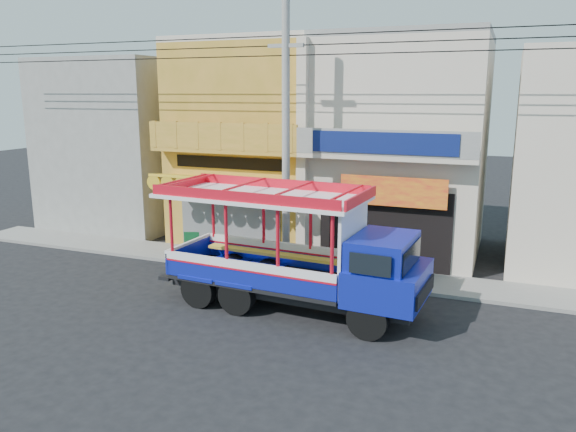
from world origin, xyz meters
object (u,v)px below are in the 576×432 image
Objects in this scene: utility_pole at (290,128)px; songthaew_truck at (310,254)px; potted_plant_c at (410,264)px; green_sign at (192,245)px; potted_plant_a at (353,256)px; potted_plant_b at (399,267)px.

utility_pole is 3.58× the size of songthaew_truck.
potted_plant_c is (2.20, 3.91, -1.16)m from songthaew_truck.
potted_plant_a is (6.13, 0.54, 0.08)m from green_sign.
utility_pole is at bearing -77.92° from potted_plant_c.
potted_plant_b reaches higher than potted_plant_a.
utility_pole is 25.11× the size of potted_plant_b.
potted_plant_a is (1.90, 1.13, -4.46)m from utility_pole.
green_sign is at bearing 172.00° from utility_pole.
potted_plant_c is at bearing -60.69° from potted_plant_b.
potted_plant_a reaches higher than potted_plant_c.
songthaew_truck is at bearing -59.13° from utility_pole.
songthaew_truck is (1.71, -2.86, -3.30)m from utility_pole.
utility_pole is 4.69m from songthaew_truck.
songthaew_truck is 8.83× the size of green_sign.
green_sign is 0.98× the size of potted_plant_a.
songthaew_truck reaches higher than potted_plant_c.
utility_pole is at bearing 46.09° from potted_plant_b.
potted_plant_b reaches higher than green_sign.
potted_plant_a is 0.81× the size of potted_plant_b.
songthaew_truck is 4.63m from potted_plant_c.
potted_plant_a reaches higher than green_sign.
potted_plant_a is 2.02m from potted_plant_c.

